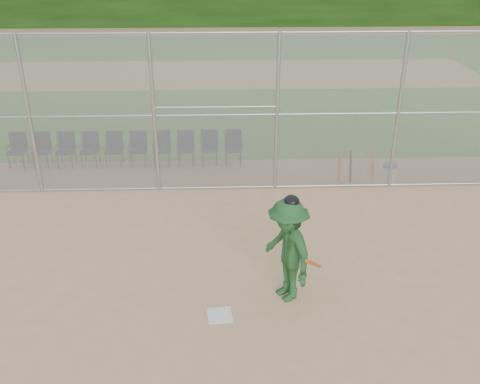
{
  "coord_description": "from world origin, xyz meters",
  "views": [
    {
      "loc": [
        -0.36,
        -7.58,
        5.92
      ],
      "look_at": [
        0.0,
        2.5,
        1.1
      ],
      "focal_mm": 40.0,
      "sensor_mm": 36.0,
      "label": 1
    }
  ],
  "objects_px": {
    "batter_at_plate": "(287,250)",
    "chair_0": "(17,151)",
    "home_plate": "(220,315)",
    "water_cooler": "(389,172)"
  },
  "relations": [
    {
      "from": "water_cooler",
      "to": "chair_0",
      "type": "bearing_deg",
      "value": 172.58
    },
    {
      "from": "batter_at_plate",
      "to": "chair_0",
      "type": "height_order",
      "value": "batter_at_plate"
    },
    {
      "from": "home_plate",
      "to": "water_cooler",
      "type": "relative_size",
      "value": 0.9
    },
    {
      "from": "home_plate",
      "to": "water_cooler",
      "type": "xyz_separation_m",
      "value": [
        4.55,
        5.53,
        0.23
      ]
    },
    {
      "from": "home_plate",
      "to": "water_cooler",
      "type": "height_order",
      "value": "water_cooler"
    },
    {
      "from": "home_plate",
      "to": "chair_0",
      "type": "bearing_deg",
      "value": 129.69
    },
    {
      "from": "water_cooler",
      "to": "chair_0",
      "type": "xyz_separation_m",
      "value": [
        -10.24,
        1.33,
        0.24
      ]
    },
    {
      "from": "water_cooler",
      "to": "home_plate",
      "type": "bearing_deg",
      "value": -129.45
    },
    {
      "from": "batter_at_plate",
      "to": "chair_0",
      "type": "bearing_deg",
      "value": 137.36
    },
    {
      "from": "batter_at_plate",
      "to": "water_cooler",
      "type": "relative_size",
      "value": 4.34
    }
  ]
}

